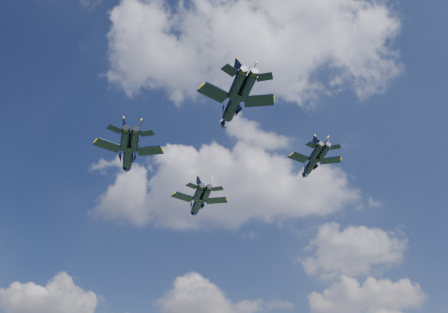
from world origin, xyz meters
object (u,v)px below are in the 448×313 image
Objects in this scene: jet_lead at (198,203)px; jet_right at (311,164)px; jet_left at (128,155)px; jet_slot at (232,106)px.

jet_lead is 1.13× the size of jet_right.
jet_lead is at bearing 43.34° from jet_left.
jet_right is (36.55, 13.38, 2.35)m from jet_left.
jet_slot is (22.56, -10.46, 1.29)m from jet_left.
jet_slot reaches higher than jet_left.
jet_right reaches higher than jet_left.
jet_left is 1.15× the size of jet_right.
jet_right is at bearing 35.14° from jet_slot.
jet_left reaches higher than jet_lead.
jet_lead is at bearing 144.43° from jet_right.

